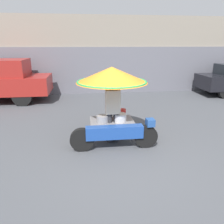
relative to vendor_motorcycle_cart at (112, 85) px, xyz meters
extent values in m
plane|color=#4C4F54|center=(0.13, -0.96, -1.56)|extent=(36.00, 36.00, 0.00)
cube|color=gray|center=(0.13, 7.08, 0.41)|extent=(28.00, 2.00, 3.93)
cube|color=slate|center=(0.13, 6.05, -0.36)|extent=(23.80, 0.06, 2.40)
cylinder|color=black|center=(0.81, -0.50, -1.26)|extent=(0.60, 0.14, 0.60)
cylinder|color=black|center=(-0.82, -0.50, -1.26)|extent=(0.60, 0.14, 0.60)
cube|color=#1E479E|center=(-0.01, -0.50, -1.10)|extent=(1.44, 0.24, 0.32)
cube|color=#234C93|center=(0.91, -0.50, -0.88)|extent=(0.20, 0.24, 0.18)
cylinder|color=black|center=(-0.01, 0.31, -1.29)|extent=(0.54, 0.14, 0.54)
cylinder|color=#515156|center=(0.49, -0.29, -1.27)|extent=(0.03, 0.03, 0.56)
cylinder|color=#515156|center=(0.49, 0.41, -1.27)|extent=(0.03, 0.03, 0.56)
cylinder|color=#515156|center=(-0.51, -0.29, -1.27)|extent=(0.03, 0.03, 0.56)
cylinder|color=#515156|center=(-0.51, 0.41, -1.27)|extent=(0.03, 0.03, 0.56)
cube|color=gray|center=(-0.01, 0.06, -0.98)|extent=(1.18, 0.82, 0.02)
cylinder|color=#B2B2B7|center=(-0.01, 0.06, -0.45)|extent=(0.03, 0.03, 1.04)
cone|color=orange|center=(-0.01, 0.06, 0.27)|extent=(1.86, 1.86, 0.40)
torus|color=green|center=(-0.01, 0.06, 0.09)|extent=(1.81, 1.81, 0.05)
cylinder|color=#939399|center=(-0.27, -0.08, -0.88)|extent=(0.31, 0.31, 0.19)
cylinder|color=silver|center=(0.20, -0.06, -0.87)|extent=(0.34, 0.34, 0.22)
cylinder|color=#939399|center=(-0.06, 0.23, -0.94)|extent=(0.27, 0.27, 0.07)
cylinder|color=red|center=(0.32, 0.29, -0.86)|extent=(0.21, 0.21, 0.24)
cylinder|color=#2D2D33|center=(-0.09, -0.09, -1.14)|extent=(0.14, 0.14, 0.83)
cylinder|color=#2D2D33|center=(0.09, -0.09, -1.14)|extent=(0.14, 0.14, 0.83)
cube|color=beige|center=(0.00, -0.09, -0.41)|extent=(0.38, 0.22, 0.62)
sphere|color=tan|center=(0.00, -0.09, 0.01)|extent=(0.22, 0.22, 0.22)
cylinder|color=black|center=(6.07, 5.57, -1.22)|extent=(0.68, 0.20, 0.68)
cylinder|color=black|center=(-3.39, 3.98, -1.15)|extent=(0.82, 0.24, 0.82)
cylinder|color=black|center=(-3.39, 5.49, -1.15)|extent=(0.82, 0.24, 0.82)
cube|color=#A3231E|center=(-4.16, 4.74, -0.01)|extent=(1.87, 1.63, 0.73)
camera|label=1|loc=(-0.70, -5.52, 1.05)|focal=35.00mm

